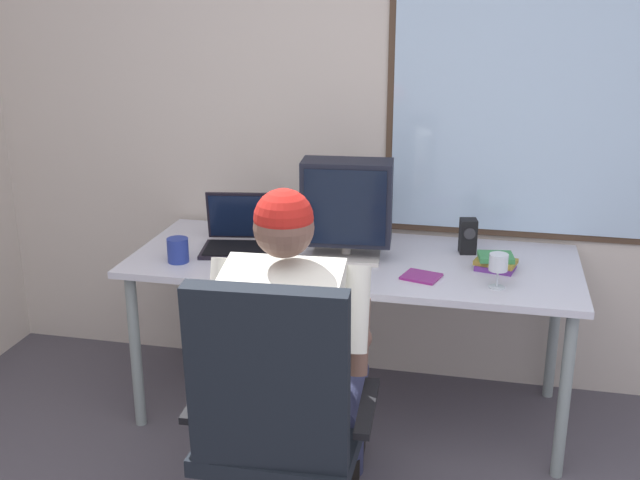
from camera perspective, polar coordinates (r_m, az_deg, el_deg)
wall_rear at (r=3.61m, az=8.88°, el=10.34°), size 4.49×0.08×2.75m
desk at (r=3.39m, az=2.40°, el=-2.31°), size 1.90×0.77×0.73m
office_chair at (r=2.52m, az=-3.18°, el=-12.49°), size 0.63×0.61×1.05m
person_seated at (r=2.71m, az=-1.99°, el=-8.17°), size 0.55×0.77×1.26m
crt_monitor at (r=3.30m, az=1.96°, el=2.55°), size 0.39×0.26×0.42m
laptop at (r=3.50m, az=-5.66°, el=0.44°), size 0.38×0.34×0.24m
wine_glass at (r=3.09m, az=12.81°, el=-1.73°), size 0.07×0.07×0.14m
desk_speaker at (r=3.46m, az=10.68°, el=0.28°), size 0.08×0.09×0.15m
book_stack at (r=3.31m, az=12.62°, el=-1.58°), size 0.18×0.15×0.06m
cd_case at (r=3.17m, az=7.36°, el=-2.64°), size 0.17×0.16×0.01m
coffee_mug at (r=3.36m, az=-10.27°, el=-0.73°), size 0.09×0.09×0.10m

